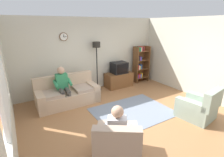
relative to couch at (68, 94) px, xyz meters
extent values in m
plane|color=#9E6B42|center=(1.26, -1.78, -0.31)|extent=(12.00, 12.00, 0.00)
cube|color=beige|center=(1.26, 0.88, 1.04)|extent=(6.20, 0.12, 2.70)
cylinder|color=brown|center=(0.25, 0.80, 1.74)|extent=(0.28, 0.03, 0.28)
cylinder|color=white|center=(0.25, 0.78, 1.74)|extent=(0.24, 0.01, 0.24)
cube|color=black|center=(0.25, 0.78, 1.77)|extent=(0.02, 0.01, 0.09)
cube|color=black|center=(0.29, 0.78, 1.74)|extent=(0.11, 0.01, 0.01)
cube|color=beige|center=(-1.60, -1.78, 0.09)|extent=(0.12, 5.80, 0.80)
cube|color=beige|center=(-1.60, 0.32, 1.09)|extent=(0.12, 1.10, 1.20)
cube|color=white|center=(-1.57, -1.48, 1.09)|extent=(0.04, 2.00, 1.30)
cube|color=white|center=(-1.60, -1.48, 1.09)|extent=(0.03, 1.90, 1.20)
cube|color=beige|center=(4.12, -1.78, 1.04)|extent=(0.12, 5.80, 2.70)
cube|color=tan|center=(0.00, -0.05, -0.10)|extent=(1.90, 0.84, 0.42)
cube|color=tan|center=(0.00, 0.31, 0.35)|extent=(1.90, 0.20, 0.48)
cube|color=tan|center=(0.84, -0.05, -0.03)|extent=(0.22, 0.84, 0.56)
cube|color=tan|center=(-0.84, -0.06, -0.03)|extent=(0.22, 0.84, 0.56)
cube|color=tan|center=(0.50, -0.10, 0.16)|extent=(0.60, 0.68, 0.10)
cube|color=tan|center=(-0.50, -0.11, 0.16)|extent=(0.60, 0.68, 0.10)
cube|color=brown|center=(2.27, 0.47, -0.02)|extent=(1.10, 0.56, 0.58)
cube|color=black|center=(2.27, 0.73, 0.00)|extent=(1.10, 0.04, 0.03)
cube|color=black|center=(2.27, 0.45, 0.49)|extent=(0.60, 0.48, 0.44)
cube|color=black|center=(2.27, 0.20, 0.49)|extent=(0.50, 0.01, 0.36)
cube|color=brown|center=(3.15, 0.52, 0.46)|extent=(0.04, 0.36, 1.55)
cube|color=brown|center=(3.79, 0.52, 0.46)|extent=(0.04, 0.36, 1.55)
cube|color=brown|center=(3.47, 0.69, 0.46)|extent=(0.64, 0.02, 1.55)
cube|color=brown|center=(3.47, 0.52, -0.12)|extent=(0.60, 0.34, 0.02)
cube|color=#72338C|center=(3.22, 0.50, -0.03)|extent=(0.05, 0.28, 0.15)
cube|color=red|center=(3.28, 0.50, 0.00)|extent=(0.04, 0.28, 0.21)
cube|color=red|center=(3.32, 0.50, -0.01)|extent=(0.03, 0.28, 0.19)
cube|color=#2D59A5|center=(3.37, 0.50, -0.03)|extent=(0.05, 0.28, 0.16)
cube|color=gold|center=(3.43, 0.50, -0.01)|extent=(0.05, 0.28, 0.20)
cube|color=brown|center=(3.47, 0.52, 0.27)|extent=(0.60, 0.34, 0.02)
cube|color=red|center=(3.21, 0.50, 0.38)|extent=(0.03, 0.28, 0.20)
cube|color=silver|center=(3.26, 0.50, 0.37)|extent=(0.04, 0.28, 0.18)
cube|color=gold|center=(3.31, 0.50, 0.36)|extent=(0.04, 0.28, 0.15)
cube|color=#2D59A5|center=(3.37, 0.50, 0.38)|extent=(0.06, 0.28, 0.21)
cube|color=brown|center=(3.47, 0.52, 0.66)|extent=(0.60, 0.34, 0.02)
cube|color=black|center=(3.23, 0.50, 0.76)|extent=(0.05, 0.28, 0.18)
cube|color=#72338C|center=(3.29, 0.50, 0.76)|extent=(0.05, 0.28, 0.18)
cube|color=#2D59A5|center=(3.34, 0.50, 0.75)|extent=(0.04, 0.28, 0.16)
cube|color=brown|center=(3.47, 0.52, 1.04)|extent=(0.60, 0.34, 0.02)
cube|color=#267F4C|center=(3.21, 0.50, 1.14)|extent=(0.03, 0.28, 0.16)
cube|color=#267F4C|center=(3.26, 0.50, 1.14)|extent=(0.05, 0.28, 0.17)
cube|color=silver|center=(3.31, 0.50, 1.14)|extent=(0.04, 0.28, 0.17)
cube|color=red|center=(3.36, 0.50, 1.15)|extent=(0.04, 0.28, 0.19)
cube|color=black|center=(3.40, 0.50, 1.15)|extent=(0.04, 0.28, 0.19)
cube|color=red|center=(3.45, 0.50, 1.15)|extent=(0.03, 0.28, 0.19)
cylinder|color=black|center=(1.35, 0.57, -0.30)|extent=(0.28, 0.28, 0.03)
cylinder|color=black|center=(1.35, 0.57, 0.54)|extent=(0.04, 0.04, 1.70)
cylinder|color=black|center=(1.35, 0.57, 1.44)|extent=(0.28, 0.28, 0.20)
cube|color=tan|center=(0.09, -2.79, -0.11)|extent=(1.13, 1.14, 0.40)
cube|color=tan|center=(-0.11, -3.09, 0.34)|extent=(0.77, 0.59, 0.50)
cube|color=tan|center=(-0.14, -2.60, -0.03)|extent=(0.61, 0.78, 0.56)
cube|color=tan|center=(0.35, -2.94, -0.03)|extent=(0.61, 0.78, 0.56)
cube|color=gray|center=(2.74, -2.65, -0.11)|extent=(0.92, 0.95, 0.40)
cube|color=gray|center=(2.80, -3.01, 0.34)|extent=(0.82, 0.30, 0.50)
cube|color=gray|center=(2.44, -2.67, -0.03)|extent=(0.32, 0.82, 0.56)
cube|color=gray|center=(3.04, -2.58, -0.03)|extent=(0.32, 0.82, 0.56)
cube|color=slate|center=(1.45, -1.53, -0.31)|extent=(2.20, 1.70, 0.01)
cube|color=#338C59|center=(-0.14, 0.00, 0.47)|extent=(0.34, 0.20, 0.48)
sphere|color=tan|center=(-0.14, -0.01, 0.82)|extent=(0.22, 0.22, 0.22)
cylinder|color=#4C4742|center=(-0.05, -0.19, 0.23)|extent=(0.13, 0.38, 0.13)
cylinder|color=#4C4742|center=(-0.23, -0.19, 0.23)|extent=(0.13, 0.38, 0.13)
cylinder|color=#4C4742|center=(-0.05, -0.38, -0.05)|extent=(0.11, 0.11, 0.52)
cylinder|color=#4C4742|center=(-0.23, -0.38, -0.05)|extent=(0.11, 0.11, 0.52)
cylinder|color=#338C59|center=(0.07, -0.10, 0.45)|extent=(0.09, 0.33, 0.20)
cylinder|color=#338C59|center=(-0.35, -0.10, 0.45)|extent=(0.09, 0.33, 0.20)
cube|color=silver|center=(0.07, -2.83, 0.35)|extent=(0.39, 0.36, 0.48)
sphere|color=tan|center=(0.07, -2.82, 0.70)|extent=(0.22, 0.22, 0.22)
cylinder|color=#2D334C|center=(0.10, -2.62, 0.11)|extent=(0.32, 0.39, 0.13)
cylinder|color=#2D334C|center=(0.25, -2.72, 0.11)|extent=(0.32, 0.39, 0.13)
cylinder|color=#2D334C|center=(0.20, -2.46, -0.11)|extent=(0.15, 0.15, 0.40)
cylinder|color=#2D334C|center=(0.35, -2.56, -0.11)|extent=(0.15, 0.15, 0.40)
cylinder|color=silver|center=(-0.05, -2.63, 0.33)|extent=(0.26, 0.33, 0.20)
cylinder|color=silver|center=(0.30, -2.86, 0.33)|extent=(0.26, 0.33, 0.20)
camera|label=1|loc=(-1.36, -5.00, 2.15)|focal=27.09mm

